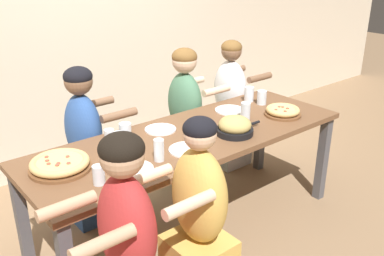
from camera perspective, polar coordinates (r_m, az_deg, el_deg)
The scene contains 21 objects.
ground_plane at distance 3.33m, azimuth 0.00°, elevation -13.10°, with size 18.00×18.00×0.00m, color #896B4C.
dining_table at distance 2.99m, azimuth 0.00°, elevation -2.33°, with size 2.34×0.80×0.77m.
pizza_board_main at distance 3.37m, azimuth 12.02°, elevation 2.20°, with size 0.28×0.28×0.07m.
pizza_board_second at distance 2.59m, azimuth -17.20°, elevation -4.62°, with size 0.36×0.36×0.07m.
skillet_bowl at distance 2.96m, azimuth 5.74°, elevation 0.18°, with size 0.38×0.26×0.13m.
empty_plate_a at distance 2.72m, azimuth -0.62°, elevation -2.90°, with size 0.24×0.24×0.02m.
empty_plate_b at distance 2.51m, azimuth -7.74°, elevation -5.46°, with size 0.23×0.23×0.02m.
empty_plate_c at distance 3.03m, azimuth -4.23°, elevation -0.19°, with size 0.22×0.22×0.02m.
empty_plate_d at distance 3.41m, azimuth 5.09°, elevation 2.39°, with size 0.24×0.24×0.02m.
drinking_glass_a at distance 2.58m, azimuth -4.43°, elevation -3.08°, with size 0.06×0.06×0.14m.
drinking_glass_b at distance 3.23m, azimuth 7.13°, elevation 2.12°, with size 0.07×0.07×0.13m.
drinking_glass_c at distance 2.70m, azimuth -9.68°, elevation -2.10°, with size 0.08×0.08×0.14m.
drinking_glass_d at distance 2.38m, azimuth -12.33°, elevation -6.14°, with size 0.07×0.07×0.11m.
drinking_glass_e at distance 3.58m, azimuth 9.29°, elevation 4.04°, with size 0.08×0.08×0.11m.
drinking_glass_f at distance 2.83m, azimuth -8.85°, elevation -0.86°, with size 0.08×0.08×0.14m.
drinking_glass_g at distance 2.79m, azimuth -10.91°, elevation -1.59°, with size 0.06×0.06×0.13m.
drinking_glass_h at distance 3.64m, azimuth 7.61°, elevation 4.37°, with size 0.08×0.08×0.13m.
diner_far_right at distance 4.07m, azimuth 5.05°, elevation 2.46°, with size 0.51×0.40×1.21m.
diner_far_midleft at distance 3.28m, azimuth -13.93°, elevation -3.12°, with size 0.51×0.40×1.21m.
diner_far_midright at distance 3.73m, azimuth -0.91°, elevation 0.87°, with size 0.51×0.40×1.21m.
diner_near_midleft at distance 2.39m, azimuth 0.88°, elevation -13.40°, with size 0.51×0.40×1.19m.
Camera 1 is at (-1.72, -2.10, 1.94)m, focal length 40.00 mm.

